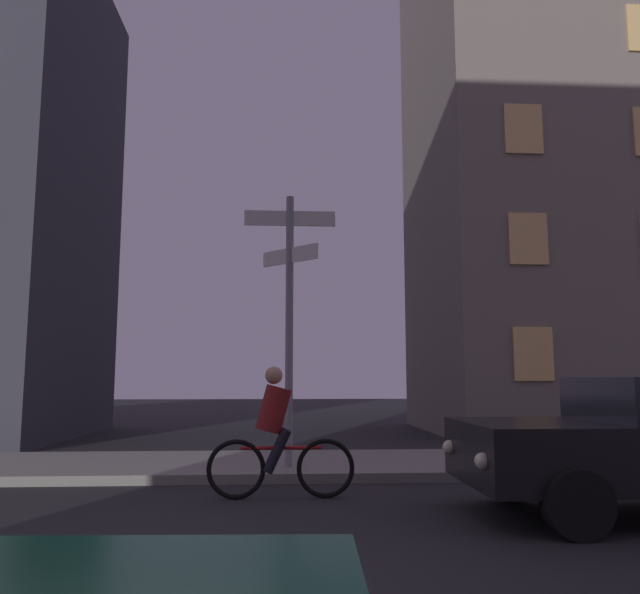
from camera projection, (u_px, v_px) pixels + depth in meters
name	position (u px, v px, depth m)	size (l,w,h in m)	color
sidewalk_kerb	(201.00, 466.00, 10.05)	(40.00, 2.90, 0.14)	gray
signpost	(289.00, 306.00, 9.74)	(1.44, 0.85, 4.19)	gray
cyclist	(277.00, 437.00, 7.74)	(1.82, 0.33, 1.61)	black
building_right_block	(584.00, 150.00, 18.21)	(9.36, 6.64, 16.13)	slate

